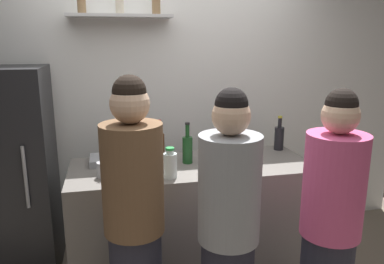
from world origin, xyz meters
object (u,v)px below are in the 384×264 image
at_px(wine_bottle_dark_glass, 279,137).
at_px(utensil_holder, 105,169).
at_px(water_bottle_plastic, 170,165).
at_px(person_pink_top, 330,229).
at_px(person_brown_jacket, 135,224).
at_px(baking_pan, 113,159).
at_px(refrigerator, 11,175).
at_px(wine_bottle_green_glass, 187,148).
at_px(wine_bottle_pale_glass, 241,142).
at_px(person_grey_hoodie, 228,233).
at_px(wine_bottle_amber_glass, 160,147).

bearing_deg(wine_bottle_dark_glass, utensil_holder, -166.29).
height_order(water_bottle_plastic, person_pink_top, person_pink_top).
bearing_deg(person_brown_jacket, baking_pan, -3.42).
height_order(baking_pan, wine_bottle_dark_glass, wine_bottle_dark_glass).
height_order(refrigerator, wine_bottle_green_glass, refrigerator).
xyz_separation_m(utensil_holder, wine_bottle_pale_glass, (1.06, 0.24, 0.06)).
height_order(wine_bottle_green_glass, wine_bottle_pale_glass, wine_bottle_green_glass).
distance_m(wine_bottle_pale_glass, person_grey_hoodie, 1.04).
bearing_deg(wine_bottle_dark_glass, person_pink_top, -99.81).
bearing_deg(refrigerator, person_pink_top, -32.04).
distance_m(refrigerator, wine_bottle_pale_glass, 1.80).
bearing_deg(wine_bottle_pale_glass, person_grey_hoodie, -113.26).
xyz_separation_m(utensil_holder, person_pink_top, (1.25, -0.75, -0.20)).
bearing_deg(refrigerator, person_brown_jacket, -49.25).
height_order(baking_pan, person_brown_jacket, person_brown_jacket).
bearing_deg(utensil_holder, refrigerator, 146.00).
bearing_deg(person_grey_hoodie, refrigerator, 113.41).
bearing_deg(baking_pan, wine_bottle_green_glass, -13.43).
relative_size(baking_pan, wine_bottle_dark_glass, 1.17).
bearing_deg(wine_bottle_pale_glass, wine_bottle_amber_glass, -177.14).
height_order(utensil_holder, water_bottle_plastic, water_bottle_plastic).
height_order(baking_pan, utensil_holder, utensil_holder).
bearing_deg(water_bottle_plastic, baking_pan, 131.76).
height_order(refrigerator, person_brown_jacket, person_brown_jacket).
distance_m(wine_bottle_dark_glass, person_grey_hoodie, 1.32).
xyz_separation_m(wine_bottle_green_glass, wine_bottle_pale_glass, (0.45, 0.07, 0.00)).
height_order(wine_bottle_amber_glass, person_grey_hoodie, person_grey_hoodie).
distance_m(refrigerator, utensil_holder, 0.87).
height_order(baking_pan, water_bottle_plastic, water_bottle_plastic).
bearing_deg(utensil_holder, wine_bottle_green_glass, 15.69).
relative_size(baking_pan, person_pink_top, 0.21).
xyz_separation_m(baking_pan, wine_bottle_pale_glass, (1.00, -0.06, 0.09)).
relative_size(refrigerator, baking_pan, 4.82).
relative_size(wine_bottle_green_glass, person_brown_jacket, 0.19).
height_order(refrigerator, wine_bottle_pale_glass, refrigerator).
distance_m(baking_pan, person_grey_hoodie, 1.17).
distance_m(wine_bottle_green_glass, wine_bottle_amber_glass, 0.21).
relative_size(utensil_holder, person_pink_top, 0.13).
xyz_separation_m(utensil_holder, person_grey_hoodie, (0.66, -0.68, -0.19)).
height_order(utensil_holder, person_brown_jacket, person_brown_jacket).
relative_size(person_grey_hoodie, person_brown_jacket, 0.96).
height_order(utensil_holder, wine_bottle_pale_glass, wine_bottle_pale_glass).
distance_m(wine_bottle_dark_glass, water_bottle_plastic, 1.11).
bearing_deg(person_grey_hoodie, wine_bottle_green_glass, 67.03).
relative_size(wine_bottle_green_glass, wine_bottle_amber_glass, 0.94).
height_order(wine_bottle_green_glass, person_grey_hoodie, person_grey_hoodie).
xyz_separation_m(wine_bottle_pale_glass, water_bottle_plastic, (-0.63, -0.36, -0.02)).
bearing_deg(water_bottle_plastic, wine_bottle_dark_glass, 24.69).
bearing_deg(person_grey_hoodie, person_brown_jacket, 136.36).
bearing_deg(wine_bottle_dark_glass, wine_bottle_pale_glass, -164.26).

